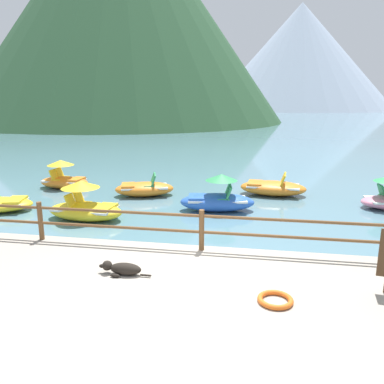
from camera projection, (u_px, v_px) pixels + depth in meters
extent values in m
plane|color=slate|center=(249.00, 131.00, 45.78)|extent=(200.00, 200.00, 0.00)
cube|color=#A39989|center=(162.00, 365.00, 5.33)|extent=(28.00, 8.00, 0.40)
cylinder|color=brown|center=(40.00, 221.00, 9.41)|extent=(0.12, 0.12, 0.95)
cylinder|color=brown|center=(202.00, 230.00, 8.76)|extent=(0.12, 0.12, 0.95)
cylinder|color=brown|center=(202.00, 216.00, 8.68)|extent=(23.80, 0.07, 0.07)
cylinder|color=brown|center=(202.00, 232.00, 8.77)|extent=(23.80, 0.07, 0.07)
ellipsoid|color=black|center=(126.00, 269.00, 7.59)|extent=(0.64, 0.27, 0.24)
sphere|color=black|center=(107.00, 266.00, 7.65)|extent=(0.20, 0.20, 0.20)
ellipsoid|color=black|center=(102.00, 266.00, 7.67)|extent=(0.12, 0.08, 0.08)
cylinder|color=black|center=(146.00, 275.00, 7.50)|extent=(0.22, 0.04, 0.04)
ellipsoid|color=black|center=(121.00, 269.00, 7.79)|extent=(0.20, 0.07, 0.07)
ellipsoid|color=black|center=(115.00, 276.00, 7.49)|extent=(0.20, 0.07, 0.07)
torus|color=orange|center=(275.00, 300.00, 6.58)|extent=(0.61, 0.61, 0.09)
ellipsoid|color=orange|center=(144.00, 189.00, 15.34)|extent=(2.57, 1.87, 0.54)
cube|color=silver|center=(144.00, 187.00, 15.32)|extent=(2.02, 1.50, 0.06)
cube|color=#339956|center=(149.00, 183.00, 15.56)|extent=(0.50, 0.50, 0.08)
cube|color=#339956|center=(153.00, 178.00, 15.53)|extent=(0.32, 0.44, 0.43)
cube|color=#339956|center=(149.00, 186.00, 15.09)|extent=(0.50, 0.50, 0.08)
cube|color=#339956|center=(153.00, 181.00, 15.06)|extent=(0.32, 0.44, 0.43)
cube|color=orange|center=(128.00, 186.00, 15.22)|extent=(0.74, 0.98, 0.12)
ellipsoid|color=orange|center=(64.00, 182.00, 16.67)|extent=(2.21, 1.28, 0.49)
cube|color=silver|center=(64.00, 180.00, 16.65)|extent=(1.72, 1.05, 0.06)
cube|color=yellow|center=(58.00, 180.00, 16.44)|extent=(0.42, 0.42, 0.08)
cube|color=yellow|center=(53.00, 175.00, 16.43)|extent=(0.23, 0.41, 0.43)
cube|color=yellow|center=(64.00, 178.00, 16.89)|extent=(0.42, 0.42, 0.08)
cube|color=yellow|center=(59.00, 172.00, 16.88)|extent=(0.23, 0.41, 0.43)
cube|color=orange|center=(77.00, 180.00, 16.51)|extent=(0.51, 0.85, 0.12)
cone|color=yellow|center=(61.00, 163.00, 16.49)|extent=(1.17, 1.17, 0.22)
cube|color=yellow|center=(16.00, 200.00, 13.29)|extent=(0.76, 1.07, 0.12)
cube|color=#339956|center=(381.00, 190.00, 13.74)|extent=(0.26, 0.42, 0.43)
ellipsoid|color=orange|center=(273.00, 188.00, 15.45)|extent=(2.68, 1.56, 0.56)
cube|color=silver|center=(273.00, 186.00, 15.43)|extent=(2.10, 1.27, 0.06)
cube|color=yellow|center=(278.00, 183.00, 15.63)|extent=(0.43, 0.43, 0.08)
cube|color=yellow|center=(283.00, 178.00, 15.53)|extent=(0.24, 0.41, 0.43)
cube|color=yellow|center=(278.00, 186.00, 15.11)|extent=(0.43, 0.43, 0.08)
cube|color=yellow|center=(283.00, 180.00, 15.02)|extent=(0.24, 0.41, 0.43)
cube|color=orange|center=(255.00, 183.00, 15.58)|extent=(0.64, 1.00, 0.12)
ellipsoid|color=blue|center=(217.00, 202.00, 13.30)|extent=(2.68, 1.50, 0.59)
cube|color=silver|center=(217.00, 199.00, 13.28)|extent=(2.10, 1.22, 0.06)
cube|color=#339956|center=(223.00, 196.00, 13.48)|extent=(0.45, 0.45, 0.08)
cube|color=#339956|center=(228.00, 190.00, 13.42)|extent=(0.26, 0.43, 0.43)
cube|color=#339956|center=(223.00, 199.00, 13.03)|extent=(0.45, 0.45, 0.08)
cube|color=#339956|center=(229.00, 193.00, 12.98)|extent=(0.26, 0.43, 0.43)
cube|color=blue|center=(197.00, 197.00, 13.28)|extent=(0.67, 0.88, 0.12)
cone|color=#339956|center=(221.00, 177.00, 13.09)|extent=(1.24, 1.24, 0.22)
ellipsoid|color=yellow|center=(86.00, 211.00, 12.34)|extent=(2.54, 1.43, 0.54)
cube|color=silver|center=(85.00, 208.00, 12.32)|extent=(1.99, 1.17, 0.06)
cube|color=yellow|center=(76.00, 208.00, 12.10)|extent=(0.43, 0.43, 0.08)
cube|color=yellow|center=(70.00, 201.00, 12.09)|extent=(0.23, 0.41, 0.43)
cube|color=yellow|center=(84.00, 204.00, 12.58)|extent=(0.43, 0.43, 0.08)
cube|color=yellow|center=(79.00, 197.00, 12.57)|extent=(0.23, 0.41, 0.43)
cube|color=yellow|center=(105.00, 208.00, 12.14)|extent=(0.60, 0.92, 0.12)
cone|color=yellow|center=(80.00, 184.00, 12.16)|extent=(1.28, 1.28, 0.22)
cone|color=#284C2D|center=(121.00, 4.00, 61.22)|extent=(51.73, 51.73, 36.37)
cone|color=#284C2D|center=(191.00, 56.00, 66.98)|extent=(28.45, 28.45, 21.82)
cone|color=#93A3B7|center=(299.00, 58.00, 123.52)|extent=(58.72, 58.72, 32.67)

